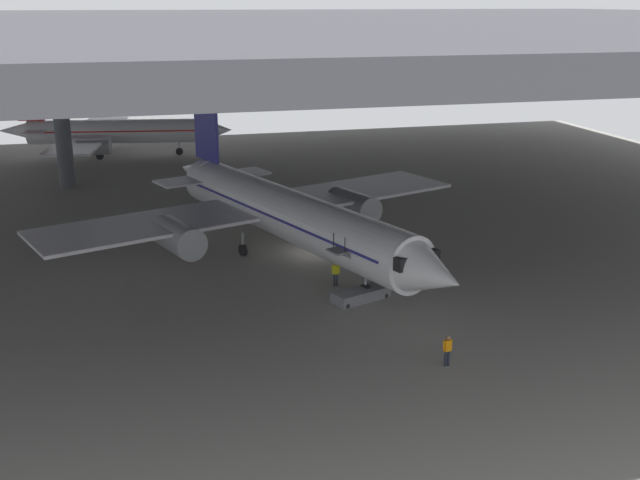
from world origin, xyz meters
name	(u,v)px	position (x,y,z in m)	size (l,w,h in m)	color
ground_plane	(314,253)	(0.00, 0.00, 0.00)	(110.00, 110.00, 0.00)	gray
hangar_structure	(273,24)	(-0.06, 13.77, 16.44)	(121.00, 99.00, 17.07)	#4C4F54
airplane_main	(284,213)	(-2.38, -0.40, 3.42)	(34.76, 35.00, 11.31)	white
boarding_stairs	(360,289)	(0.41, -10.03, 0.73)	(4.40, 2.71, 4.63)	slate
crew_worker_near_nose	(447,349)	(1.99, -20.05, 0.99)	(0.54, 0.27, 1.73)	#232838
crew_worker_by_stairs	(336,272)	(-0.39, -7.23, 0.98)	(0.54, 0.28, 1.71)	#232838
airplane_distant	(114,132)	(-14.24, 43.02, 3.03)	(28.18, 27.51, 9.21)	white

